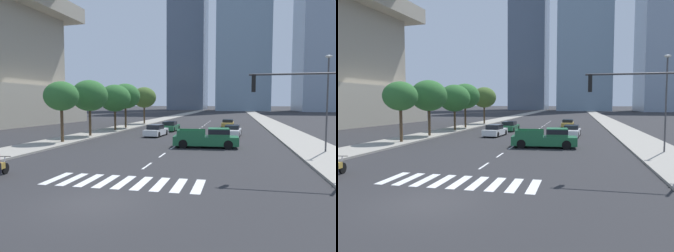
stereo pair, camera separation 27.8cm
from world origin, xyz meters
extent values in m
plane|color=#28282B|center=(0.00, 0.00, 0.00)|extent=(800.00, 800.00, 0.00)
cube|color=gray|center=(11.62, 30.00, 0.07)|extent=(4.00, 260.00, 0.15)
cube|color=gray|center=(-11.62, 30.00, 0.07)|extent=(4.00, 260.00, 0.15)
cube|color=silver|center=(-3.60, 3.16, 0.00)|extent=(0.45, 2.56, 0.01)
cube|color=silver|center=(-2.70, 3.16, 0.00)|extent=(0.45, 2.56, 0.01)
cube|color=silver|center=(-1.80, 3.16, 0.00)|extent=(0.45, 2.56, 0.01)
cube|color=silver|center=(-0.90, 3.16, 0.00)|extent=(0.45, 2.56, 0.01)
cube|color=silver|center=(0.00, 3.16, 0.00)|extent=(0.45, 2.56, 0.01)
cube|color=silver|center=(0.90, 3.16, 0.00)|extent=(0.45, 2.56, 0.01)
cube|color=silver|center=(1.80, 3.16, 0.00)|extent=(0.45, 2.56, 0.01)
cube|color=silver|center=(2.70, 3.16, 0.00)|extent=(0.45, 2.56, 0.01)
cube|color=silver|center=(3.60, 3.16, 0.00)|extent=(0.45, 2.56, 0.01)
cube|color=silver|center=(0.00, 7.16, 0.00)|extent=(0.14, 2.00, 0.01)
cube|color=silver|center=(0.00, 11.16, 0.00)|extent=(0.14, 2.00, 0.01)
cube|color=silver|center=(0.00, 15.16, 0.00)|extent=(0.14, 2.00, 0.01)
cube|color=silver|center=(0.00, 19.16, 0.00)|extent=(0.14, 2.00, 0.01)
cube|color=silver|center=(0.00, 23.16, 0.00)|extent=(0.14, 2.00, 0.01)
cube|color=silver|center=(0.00, 27.16, 0.00)|extent=(0.14, 2.00, 0.01)
cube|color=silver|center=(0.00, 31.16, 0.00)|extent=(0.14, 2.00, 0.01)
cube|color=silver|center=(0.00, 35.16, 0.00)|extent=(0.14, 2.00, 0.01)
cube|color=silver|center=(0.00, 39.16, 0.00)|extent=(0.14, 2.00, 0.01)
cube|color=silver|center=(0.00, 43.16, 0.00)|extent=(0.14, 2.00, 0.01)
cube|color=silver|center=(0.00, 47.16, 0.00)|extent=(0.14, 2.00, 0.01)
cube|color=silver|center=(0.00, 51.16, 0.00)|extent=(0.14, 2.00, 0.01)
cube|color=silver|center=(0.00, 55.16, 0.00)|extent=(0.14, 2.00, 0.01)
cylinder|color=black|center=(-6.84, 3.43, 0.30)|extent=(0.23, 0.61, 0.60)
cylinder|color=#B2B2B7|center=(-6.82, 3.33, 0.60)|extent=(0.12, 0.32, 0.67)
cylinder|color=black|center=(-6.83, 3.38, 0.97)|extent=(0.69, 0.16, 0.04)
cylinder|color=black|center=(-6.52, 2.70, 0.47)|extent=(0.14, 0.14, 0.55)
cube|color=#1E6038|center=(2.74, 15.82, 0.59)|extent=(5.62, 2.36, 0.75)
cube|color=#1E6038|center=(3.83, 15.90, 1.32)|extent=(1.88, 1.93, 0.70)
cube|color=black|center=(3.83, 15.90, 1.40)|extent=(1.91, 1.97, 0.39)
cube|color=#1E6038|center=(1.46, 16.67, 1.25)|extent=(2.31, 0.25, 0.55)
cube|color=#1E6038|center=(1.60, 14.80, 1.25)|extent=(2.31, 0.25, 0.55)
cube|color=#1E6038|center=(0.38, 15.65, 1.25)|extent=(0.22, 1.89, 0.55)
cylinder|color=black|center=(4.54, 16.83, 0.38)|extent=(0.78, 0.31, 0.76)
cylinder|color=black|center=(4.66, 15.08, 0.38)|extent=(0.78, 0.31, 0.76)
cylinder|color=black|center=(0.81, 16.56, 0.38)|extent=(0.78, 0.31, 0.76)
cylinder|color=black|center=(0.94, 14.81, 0.38)|extent=(0.78, 0.31, 0.76)
cube|color=#1E6038|center=(-3.53, 30.87, 0.48)|extent=(1.99, 4.37, 0.63)
cube|color=black|center=(-3.54, 30.66, 1.05)|extent=(1.69, 1.99, 0.52)
cylinder|color=black|center=(-4.32, 32.37, 0.32)|extent=(0.24, 0.65, 0.64)
cylinder|color=black|center=(-2.65, 32.31, 0.32)|extent=(0.24, 0.65, 0.64)
cylinder|color=black|center=(-4.41, 29.44, 0.32)|extent=(0.24, 0.65, 0.64)
cylinder|color=black|center=(-2.75, 29.38, 0.32)|extent=(0.24, 0.65, 0.64)
cube|color=silver|center=(-3.75, 23.92, 0.49)|extent=(2.05, 4.33, 0.66)
cube|color=black|center=(-3.77, 23.71, 1.08)|extent=(1.66, 2.01, 0.53)
cylinder|color=black|center=(-4.40, 25.41, 0.32)|extent=(0.27, 0.66, 0.64)
cylinder|color=black|center=(-2.87, 25.28, 0.32)|extent=(0.27, 0.66, 0.64)
cylinder|color=black|center=(-4.63, 22.56, 0.32)|extent=(0.27, 0.66, 0.64)
cylinder|color=black|center=(-3.10, 22.43, 0.32)|extent=(0.27, 0.66, 0.64)
cube|color=#B28E38|center=(4.03, 39.76, 0.44)|extent=(1.88, 4.60, 0.57)
cube|color=black|center=(4.03, 39.99, 0.96)|extent=(1.63, 2.08, 0.47)
cylinder|color=black|center=(4.82, 38.19, 0.32)|extent=(0.23, 0.64, 0.64)
cylinder|color=black|center=(3.18, 38.22, 0.32)|extent=(0.23, 0.64, 0.64)
cylinder|color=black|center=(4.87, 41.30, 0.32)|extent=(0.23, 0.64, 0.64)
cylinder|color=black|center=(3.23, 41.33, 0.32)|extent=(0.23, 0.64, 0.64)
cube|color=silver|center=(4.88, 25.34, 0.49)|extent=(2.11, 4.76, 0.66)
cube|color=black|center=(4.90, 25.57, 1.06)|extent=(1.71, 2.20, 0.46)
cylinder|color=black|center=(5.56, 23.71, 0.32)|extent=(0.27, 0.65, 0.64)
cylinder|color=black|center=(3.97, 23.83, 0.32)|extent=(0.27, 0.65, 0.64)
cylinder|color=black|center=(5.79, 26.86, 0.32)|extent=(0.27, 0.65, 0.64)
cylinder|color=black|center=(4.21, 26.98, 0.32)|extent=(0.27, 0.65, 0.64)
cylinder|color=#333335|center=(8.29, 6.15, 5.28)|extent=(4.86, 0.10, 0.10)
cube|color=black|center=(6.11, 6.15, 4.83)|extent=(0.20, 0.28, 0.90)
sphere|color=red|center=(6.11, 6.15, 5.13)|extent=(0.18, 0.18, 0.18)
sphere|color=orange|center=(6.11, 6.15, 4.83)|extent=(0.18, 0.18, 0.18)
sphere|color=green|center=(6.11, 6.15, 4.53)|extent=(0.18, 0.18, 0.18)
cylinder|color=#3F3F42|center=(11.92, 14.53, 3.66)|extent=(0.12, 0.12, 7.02)
ellipsoid|color=beige|center=(11.92, 14.53, 7.27)|extent=(0.50, 0.24, 0.20)
cylinder|color=#4C3823|center=(-10.82, 15.71, 1.67)|extent=(0.28, 0.28, 3.03)
ellipsoid|color=#2D662D|center=(-10.82, 15.71, 4.48)|extent=(3.24, 3.24, 2.76)
cylinder|color=#4C3823|center=(-10.82, 21.51, 1.58)|extent=(0.28, 0.28, 2.87)
ellipsoid|color=#2D662D|center=(-10.82, 21.51, 4.65)|extent=(4.08, 4.08, 3.47)
cylinder|color=#4C3823|center=(-10.82, 29.01, 1.46)|extent=(0.28, 0.28, 2.62)
ellipsoid|color=#2D662D|center=(-10.82, 29.01, 4.49)|extent=(4.30, 4.30, 3.65)
cylinder|color=#4C3823|center=(-10.82, 33.15, 1.62)|extent=(0.28, 0.28, 2.95)
ellipsoid|color=#2D662D|center=(-10.82, 33.15, 4.84)|extent=(4.37, 4.37, 3.71)
cylinder|color=#4C3823|center=(-10.82, 42.84, 1.63)|extent=(0.28, 0.28, 2.97)
ellipsoid|color=#426028|center=(-10.82, 42.84, 4.84)|extent=(4.30, 4.30, 3.65)
cube|color=slate|center=(-22.12, 172.18, 56.91)|extent=(20.19, 28.92, 113.82)
cube|color=#8C9EB2|center=(47.51, 146.59, 35.10)|extent=(28.54, 29.71, 70.21)
camera|label=1|loc=(5.21, -10.81, 3.80)|focal=33.26mm
camera|label=2|loc=(5.48, -10.75, 3.80)|focal=33.26mm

